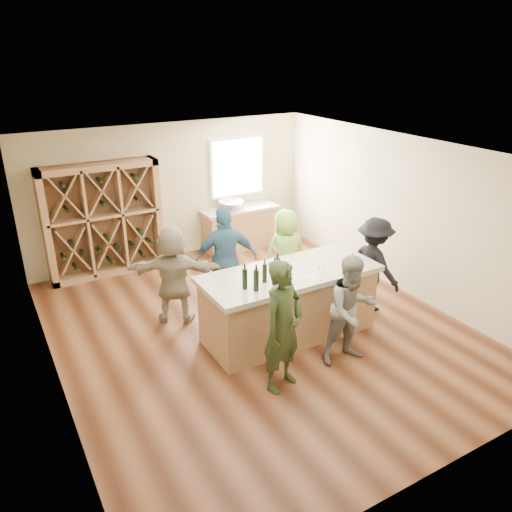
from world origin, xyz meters
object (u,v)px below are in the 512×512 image
wine_bottle_c (265,273)px  person_near_right (352,310)px  sink (231,205)px  person_far_mid (226,260)px  wine_bottle_e (277,269)px  person_far_right (285,253)px  wine_bottle_b (256,280)px  person_server (373,265)px  person_near_left (283,326)px  tasting_counter_base (289,306)px  wine_bottle_d (275,274)px  wine_bottle_a (245,279)px  person_far_left (173,275)px  wine_rack (104,220)px

wine_bottle_c → person_near_right: (0.89, -0.87, -0.42)m
sink → person_far_mid: (-1.33, -2.40, -0.11)m
wine_bottle_e → person_far_right: bearing=52.9°
wine_bottle_b → person_server: size_ratio=0.19×
wine_bottle_e → person_near_right: 1.19m
wine_bottle_e → person_near_left: person_near_left is taller
wine_bottle_b → wine_bottle_c: bearing=36.4°
person_near_right → person_server: person_server is taller
tasting_counter_base → person_near_right: bearing=-69.5°
wine_bottle_c → person_far_mid: 1.38m
wine_bottle_d → wine_bottle_e: 0.18m
person_server → tasting_counter_base: bearing=84.9°
sink → wine_bottle_a: 4.16m
tasting_counter_base → wine_bottle_d: 0.89m
person_near_right → person_far_right: bearing=87.7°
wine_bottle_b → person_near_left: size_ratio=0.17×
person_near_left → person_far_left: size_ratio=1.10×
sink → person_server: (0.80, -3.61, -0.20)m
wine_bottle_b → person_far_mid: 1.58m
wine_bottle_a → wine_bottle_c: 0.35m
wine_bottle_a → person_far_left: (-0.50, 1.46, -0.41)m
wine_bottle_c → person_far_mid: bearing=87.8°
tasting_counter_base → wine_bottle_a: size_ratio=8.76×
wine_bottle_d → person_near_left: bearing=-114.4°
person_near_left → wine_bottle_c: bearing=53.9°
wine_bottle_b → person_far_right: (1.47, 1.52, -0.44)m
wine_bottle_e → person_far_mid: size_ratio=0.18×
person_far_right → person_server: bearing=137.4°
tasting_counter_base → person_near_right: size_ratio=1.62×
person_near_right → person_server: (1.30, 1.00, 0.01)m
wine_bottle_b → wine_bottle_e: 0.48m
person_server → person_far_left: size_ratio=1.00×
wine_bottle_e → person_near_right: person_near_right is taller
wine_bottle_e → sink: bearing=72.6°
wine_bottle_e → person_server: person_server is taller
tasting_counter_base → person_near_left: bearing=-127.2°
person_near_left → person_far_mid: bearing=62.2°
person_near_left → wine_bottle_e: bearing=42.4°
wine_bottle_a → person_far_right: bearing=41.4°
person_near_left → wine_bottle_b: bearing=68.2°
wine_bottle_c → person_far_left: person_far_left is taller
wine_rack → wine_bottle_e: size_ratio=6.78×
wine_bottle_e → wine_bottle_d: bearing=-134.1°
wine_rack → wine_bottle_d: (1.41, -3.94, 0.14)m
person_far_left → person_far_right: bearing=-153.8°
wine_bottle_b → person_far_mid: bearing=79.1°
wine_bottle_a → person_server: (2.53, 0.18, -0.41)m
wine_bottle_c → person_far_left: 1.70m
wine_bottle_b → wine_bottle_c: 0.30m
tasting_counter_base → person_far_right: size_ratio=1.64×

